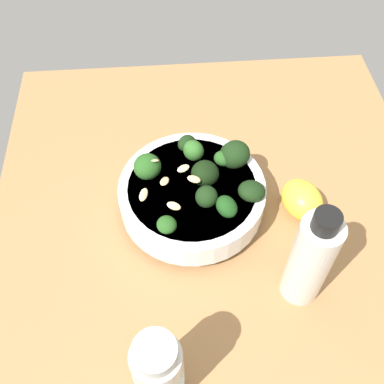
{
  "coord_description": "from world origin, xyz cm",
  "views": [
    {
      "loc": [
        6.41,
        39.54,
        54.74
      ],
      "look_at": [
        3.33,
        1.34,
        4.0
      ],
      "focal_mm": 43.02,
      "sensor_mm": 36.0,
      "label": 1
    }
  ],
  "objects": [
    {
      "name": "lemon_wedge",
      "position": [
        -12.13,
        2.75,
        2.42
      ],
      "size": [
        7.4,
        8.25,
        4.84
      ],
      "primitive_type": "ellipsoid",
      "rotation": [
        0.0,
        0.0,
        1.94
      ],
      "color": "yellow",
      "rests_on": "ground_plane"
    },
    {
      "name": "ground_plane",
      "position": [
        0.0,
        0.0,
        -2.15
      ],
      "size": [
        64.21,
        64.21,
        4.31
      ],
      "primitive_type": "cube",
      "color": "#996D42"
    },
    {
      "name": "bowl_of_broccoli",
      "position": [
        3.04,
        1.12,
        3.7
      ],
      "size": [
        20.78,
        20.27,
        9.63
      ],
      "color": "white",
      "rests_on": "ground_plane"
    },
    {
      "name": "bottle_short",
      "position": [
        -9.35,
        14.9,
        7.65
      ],
      "size": [
        4.89,
        4.89,
        16.58
      ],
      "color": "beige",
      "rests_on": "ground_plane"
    },
    {
      "name": "bottle_tall",
      "position": [
        8.73,
        25.65,
        5.95
      ],
      "size": [
        5.26,
        5.26,
        13.06
      ],
      "color": "beige",
      "rests_on": "ground_plane"
    }
  ]
}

